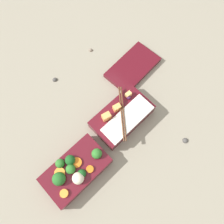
{
  "coord_description": "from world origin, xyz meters",
  "views": [
    {
      "loc": [
        -0.08,
        -0.15,
        0.75
      ],
      "look_at": [
        0.1,
        0.04,
        0.05
      ],
      "focal_mm": 35.0,
      "sensor_mm": 36.0,
      "label": 1
    }
  ],
  "objects": [
    {
      "name": "pebble_2",
      "position": [
        0.22,
        -0.2,
        0.0
      ],
      "size": [
        0.02,
        0.02,
        0.02
      ],
      "primitive_type": "sphere",
      "color": "#474442",
      "rests_on": "ground_plane"
    },
    {
      "name": "bento_lid",
      "position": [
        0.3,
        0.13,
        0.01
      ],
      "size": [
        0.22,
        0.13,
        0.02
      ],
      "primitive_type": "cube",
      "rotation": [
        0.0,
        0.0,
        0.06
      ],
      "color": "#510F19",
      "rests_on": "ground_plane"
    },
    {
      "name": "bento_tray_vegetable",
      "position": [
        -0.12,
        -0.02,
        0.03
      ],
      "size": [
        0.21,
        0.12,
        0.08
      ],
      "color": "#510F19",
      "rests_on": "ground_plane"
    },
    {
      "name": "pebble_0",
      "position": [
        0.04,
        0.3,
        0.0
      ],
      "size": [
        0.02,
        0.02,
        0.02
      ],
      "primitive_type": "sphere",
      "color": "#474442",
      "rests_on": "ground_plane"
    },
    {
      "name": "bento_tray_rice",
      "position": [
        0.12,
        0.01,
        0.03
      ],
      "size": [
        0.21,
        0.16,
        0.08
      ],
      "color": "#510F19",
      "rests_on": "ground_plane"
    },
    {
      "name": "ground_plane",
      "position": [
        0.0,
        0.0,
        0.0
      ],
      "size": [
        3.0,
        3.0,
        0.0
      ],
      "primitive_type": "plane",
      "color": "gray"
    },
    {
      "name": "pebble_1",
      "position": [
        0.23,
        0.31,
        0.0
      ],
      "size": [
        0.02,
        0.02,
        0.02
      ],
      "primitive_type": "sphere",
      "color": "#7A6B5B",
      "rests_on": "ground_plane"
    }
  ]
}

